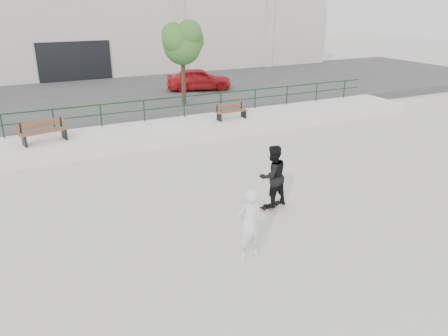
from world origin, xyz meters
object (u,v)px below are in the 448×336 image
skateboard (271,205)px  standing_skater (273,176)px  bench_left (44,132)px  bench_right (231,111)px  tree (183,41)px  seated_skater (249,224)px  red_car (199,79)px

skateboard → standing_skater: (-0.00, 0.00, 0.96)m
bench_left → bench_right: size_ratio=1.21×
tree → bench_left: bearing=-152.3°
skateboard → standing_skater: bearing=167.7°
skateboard → seated_skater: size_ratio=0.45×
tree → skateboard: (-2.12, -12.30, -3.76)m
skateboard → bench_right: bearing=58.4°
tree → standing_skater: size_ratio=2.38×
standing_skater → seated_skater: size_ratio=1.05×
bench_right → seated_skater: bearing=-116.4°
bench_right → seated_skater: (-4.81, -10.25, 0.02)m
tree → seated_skater: tree is taller
red_car → seated_skater: 18.77m
red_car → standing_skater: 16.25m
red_car → standing_skater: (-4.42, -15.64, -0.16)m
bench_left → skateboard: size_ratio=2.43×
bench_left → skateboard: bench_left is taller
tree → skateboard: bearing=-99.8°
bench_right → seated_skater: seated_skater is taller
tree → standing_skater: (-2.12, -12.30, -2.80)m
seated_skater → bench_right: bearing=-112.7°
tree → red_car: 4.84m
red_car → bench_left: bearing=142.2°
skateboard → seated_skater: (-1.92, -2.02, 0.82)m
bench_left → tree: (7.64, 4.01, 2.90)m
skateboard → bench_left: bearing=111.3°
red_car → skateboard: red_car is taller
bench_right → skateboard: (-2.89, -8.22, -0.79)m
red_car → standing_skater: size_ratio=2.17×
red_car → standing_skater: bearing=180.0°
bench_left → seated_skater: size_ratio=1.10×
bench_left → seated_skater: (3.59, -10.31, -0.04)m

